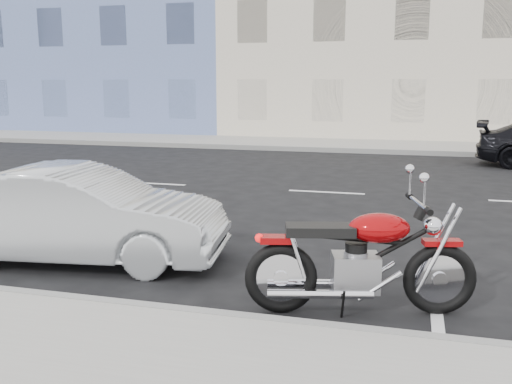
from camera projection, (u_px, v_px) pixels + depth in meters
ground at (425, 197)px, 11.50m from camera, size 120.00×120.00×0.00m
sidewalk_far at (280, 143)px, 21.02m from camera, size 80.00×3.40×0.15m
curb_far at (269, 148)px, 19.41m from camera, size 80.00×0.12×0.16m
bldg_cream at (380, 6)px, 26.38m from camera, size 12.00×12.00×11.50m
motorcycle at (444, 264)px, 5.61m from camera, size 2.26×0.91×1.15m
sedan_silver at (78, 215)px, 7.28m from camera, size 3.88×1.79×1.23m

